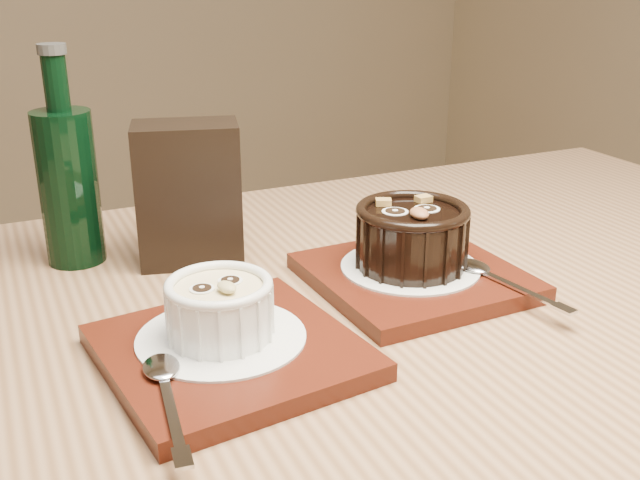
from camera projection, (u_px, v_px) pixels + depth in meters
The scene contains 11 objects.
table at pixel (369, 420), 0.65m from camera, with size 1.27×0.91×0.75m.
tray_left at pixel (230, 352), 0.57m from camera, with size 0.18×0.18×0.01m, color #4A180C.
doily_left at pixel (221, 337), 0.57m from camera, with size 0.13×0.13×0.00m, color white.
ramekin_white at pixel (220, 306), 0.56m from camera, with size 0.08×0.08×0.05m.
spoon_left at pixel (167, 393), 0.49m from camera, with size 0.03×0.13×0.01m, color silver, non-canonical shape.
tray_right at pixel (414, 277), 0.70m from camera, with size 0.18×0.18×0.01m, color #4A180C.
doily_right at pixel (410, 267), 0.70m from camera, with size 0.13×0.13×0.00m, color white.
ramekin_dark at pixel (412, 233), 0.69m from camera, with size 0.10×0.10×0.06m.
spoon_right at pixel (501, 278), 0.67m from camera, with size 0.03×0.13×0.01m, color silver, non-canonical shape.
condiment_stand at pixel (189, 194), 0.73m from camera, with size 0.10×0.06×0.14m, color black.
green_bottle at pixel (68, 181), 0.73m from camera, with size 0.06×0.06×0.21m.
Camera 1 is at (-0.22, -0.16, 1.04)m, focal length 42.00 mm.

